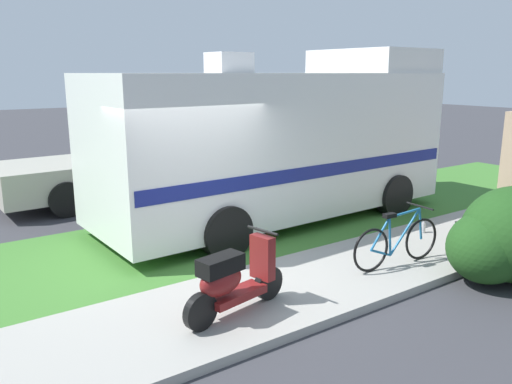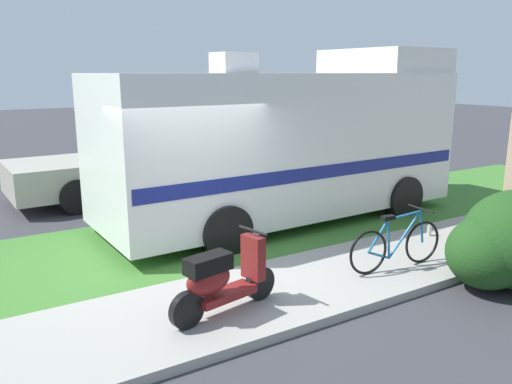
# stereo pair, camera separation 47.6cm
# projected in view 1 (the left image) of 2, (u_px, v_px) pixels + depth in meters

# --- Properties ---
(ground_plane) EXTENTS (80.00, 80.00, 0.00)m
(ground_plane) POSITION_uv_depth(u_px,v_px,m) (215.00, 275.00, 7.71)
(ground_plane) COLOR #38383D
(sidewalk) EXTENTS (24.00, 2.00, 0.12)m
(sidewalk) POSITION_uv_depth(u_px,v_px,m) (262.00, 299.00, 6.74)
(sidewalk) COLOR #9E9B93
(sidewalk) RESTS_ON ground
(grass_strip) EXTENTS (24.00, 3.40, 0.08)m
(grass_strip) POSITION_uv_depth(u_px,v_px,m) (171.00, 246.00, 8.90)
(grass_strip) COLOR #3D752D
(grass_strip) RESTS_ON ground
(motorhome_rv) EXTENTS (7.35, 2.85, 3.47)m
(motorhome_rv) POSITION_uv_depth(u_px,v_px,m) (280.00, 141.00, 10.20)
(motorhome_rv) COLOR silver
(motorhome_rv) RESTS_ON ground
(scooter) EXTENTS (1.57, 0.59, 0.97)m
(scooter) POSITION_uv_depth(u_px,v_px,m) (233.00, 279.00, 6.08)
(scooter) COLOR black
(scooter) RESTS_ON ground
(bicycle) EXTENTS (1.70, 0.52, 0.89)m
(bicycle) POSITION_uv_depth(u_px,v_px,m) (397.00, 242.00, 7.69)
(bicycle) COLOR black
(bicycle) RESTS_ON ground
(pickup_truck_near) EXTENTS (5.84, 2.39, 1.77)m
(pickup_truck_near) POSITION_uv_depth(u_px,v_px,m) (146.00, 156.00, 12.75)
(pickup_truck_near) COLOR #B7B29E
(pickup_truck_near) RESTS_ON ground
(bottle_green) EXTENTS (0.08, 0.08, 0.24)m
(bottle_green) POSITION_uv_depth(u_px,v_px,m) (423.00, 227.00, 9.34)
(bottle_green) COLOR #B2B2B7
(bottle_green) RESTS_ON ground
(bottle_spare) EXTENTS (0.08, 0.08, 0.28)m
(bottle_spare) POSITION_uv_depth(u_px,v_px,m) (455.00, 230.00, 9.12)
(bottle_spare) COLOR #19722D
(bottle_spare) RESTS_ON ground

